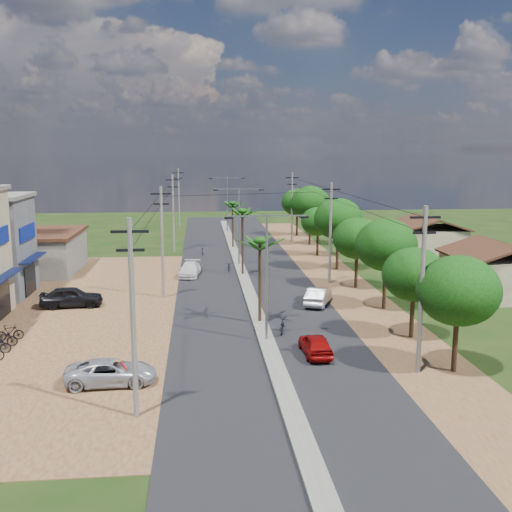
# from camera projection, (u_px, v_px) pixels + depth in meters

# --- Properties ---
(ground) EXTENTS (160.00, 160.00, 0.00)m
(ground) POSITION_uv_depth(u_px,v_px,m) (266.00, 342.00, 37.30)
(ground) COLOR black
(ground) RESTS_ON ground
(road) EXTENTS (12.00, 110.00, 0.04)m
(road) POSITION_uv_depth(u_px,v_px,m) (247.00, 287.00, 51.99)
(road) COLOR black
(road) RESTS_ON ground
(median) EXTENTS (1.00, 90.00, 0.18)m
(median) POSITION_uv_depth(u_px,v_px,m) (244.00, 279.00, 54.92)
(median) COLOR #605E56
(median) RESTS_ON ground
(dirt_lot_west) EXTENTS (18.00, 46.00, 0.04)m
(dirt_lot_west) POSITION_uv_depth(u_px,v_px,m) (50.00, 313.00, 43.72)
(dirt_lot_west) COLOR #4F311B
(dirt_lot_west) RESTS_ON ground
(dirt_shoulder_east) EXTENTS (5.00, 90.00, 0.03)m
(dirt_shoulder_east) POSITION_uv_depth(u_px,v_px,m) (343.00, 285.00, 52.79)
(dirt_shoulder_east) COLOR #4F311B
(dirt_shoulder_east) RESTS_ON ground
(low_shed) EXTENTS (10.40, 10.40, 3.95)m
(low_shed) POSITION_uv_depth(u_px,v_px,m) (26.00, 252.00, 58.49)
(low_shed) COLOR #605E56
(low_shed) RESTS_ON ground
(house_east_near) EXTENTS (7.60, 7.50, 4.60)m
(house_east_near) POSITION_uv_depth(u_px,v_px,m) (497.00, 267.00, 48.56)
(house_east_near) COLOR #9C886A
(house_east_near) RESTS_ON ground
(house_east_far) EXTENTS (7.60, 7.50, 4.60)m
(house_east_far) POSITION_uv_depth(u_px,v_px,m) (426.00, 236.00, 66.30)
(house_east_far) COLOR #9C886A
(house_east_far) RESTS_ON ground
(tree_east_a) EXTENTS (4.40, 4.40, 6.37)m
(tree_east_a) POSITION_uv_depth(u_px,v_px,m) (458.00, 291.00, 31.52)
(tree_east_a) COLOR black
(tree_east_a) RESTS_ON ground
(tree_east_b) EXTENTS (4.00, 4.00, 5.83)m
(tree_east_b) POSITION_uv_depth(u_px,v_px,m) (414.00, 275.00, 37.45)
(tree_east_b) COLOR black
(tree_east_b) RESTS_ON ground
(tree_east_c) EXTENTS (4.60, 4.60, 6.83)m
(tree_east_c) POSITION_uv_depth(u_px,v_px,m) (386.00, 245.00, 44.22)
(tree_east_c) COLOR black
(tree_east_c) RESTS_ON ground
(tree_east_d) EXTENTS (4.20, 4.20, 6.13)m
(tree_east_d) POSITION_uv_depth(u_px,v_px,m) (357.00, 238.00, 51.14)
(tree_east_d) COLOR black
(tree_east_d) RESTS_ON ground
(tree_east_e) EXTENTS (4.80, 4.80, 7.14)m
(tree_east_e) POSITION_uv_depth(u_px,v_px,m) (338.00, 219.00, 58.87)
(tree_east_e) COLOR black
(tree_east_e) RESTS_ON ground
(tree_east_f) EXTENTS (3.80, 3.80, 5.52)m
(tree_east_f) POSITION_uv_depth(u_px,v_px,m) (318.00, 222.00, 66.88)
(tree_east_f) COLOR black
(tree_east_f) RESTS_ON ground
(tree_east_g) EXTENTS (5.00, 5.00, 7.38)m
(tree_east_g) POSITION_uv_depth(u_px,v_px,m) (310.00, 203.00, 74.54)
(tree_east_g) COLOR black
(tree_east_g) RESTS_ON ground
(tree_east_h) EXTENTS (4.40, 4.40, 6.52)m
(tree_east_h) POSITION_uv_depth(u_px,v_px,m) (297.00, 202.00, 82.45)
(tree_east_h) COLOR black
(tree_east_h) RESTS_ON ground
(palm_median_near) EXTENTS (2.00, 2.00, 6.15)m
(palm_median_near) POSITION_uv_depth(u_px,v_px,m) (260.00, 244.00, 40.24)
(palm_median_near) COLOR black
(palm_median_near) RESTS_ON ground
(palm_median_mid) EXTENTS (2.00, 2.00, 6.55)m
(palm_median_mid) POSITION_uv_depth(u_px,v_px,m) (242.00, 214.00, 55.86)
(palm_median_mid) COLOR black
(palm_median_mid) RESTS_ON ground
(palm_median_far) EXTENTS (2.00, 2.00, 5.85)m
(palm_median_far) POSITION_uv_depth(u_px,v_px,m) (233.00, 205.00, 71.65)
(palm_median_far) COLOR black
(palm_median_far) RESTS_ON ground
(streetlight_near) EXTENTS (5.10, 0.18, 8.00)m
(streetlight_near) POSITION_uv_depth(u_px,v_px,m) (267.00, 267.00, 36.46)
(streetlight_near) COLOR gray
(streetlight_near) RESTS_ON ground
(streetlight_mid) EXTENTS (5.10, 0.18, 8.00)m
(streetlight_mid) POSITION_uv_depth(u_px,v_px,m) (239.00, 220.00, 60.95)
(streetlight_mid) COLOR gray
(streetlight_mid) RESTS_ON ground
(streetlight_far) EXTENTS (5.10, 0.18, 8.00)m
(streetlight_far) POSITION_uv_depth(u_px,v_px,m) (227.00, 199.00, 85.45)
(streetlight_far) COLOR gray
(streetlight_far) RESTS_ON ground
(utility_pole_w_a) EXTENTS (1.60, 0.24, 9.00)m
(utility_pole_w_a) POSITION_uv_depth(u_px,v_px,m) (133.00, 315.00, 26.00)
(utility_pole_w_a) COLOR #605E56
(utility_pole_w_a) RESTS_ON ground
(utility_pole_w_b) EXTENTS (1.60, 0.24, 9.00)m
(utility_pole_w_b) POSITION_uv_depth(u_px,v_px,m) (162.00, 240.00, 47.56)
(utility_pole_w_b) COLOR #605E56
(utility_pole_w_b) RESTS_ON ground
(utility_pole_w_c) EXTENTS (1.60, 0.24, 9.00)m
(utility_pole_w_c) POSITION_uv_depth(u_px,v_px,m) (173.00, 212.00, 69.12)
(utility_pole_w_c) COLOR #605E56
(utility_pole_w_c) RESTS_ON ground
(utility_pole_w_d) EXTENTS (1.60, 0.24, 9.00)m
(utility_pole_w_d) POSITION_uv_depth(u_px,v_px,m) (179.00, 197.00, 89.70)
(utility_pole_w_d) COLOR #605E56
(utility_pole_w_d) RESTS_ON ground
(utility_pole_e_a) EXTENTS (1.60, 0.24, 9.00)m
(utility_pole_e_a) POSITION_uv_depth(u_px,v_px,m) (422.00, 287.00, 31.29)
(utility_pole_e_a) COLOR #605E56
(utility_pole_e_a) RESTS_ON ground
(utility_pole_e_b) EXTENTS (1.60, 0.24, 9.00)m
(utility_pole_e_b) POSITION_uv_depth(u_px,v_px,m) (330.00, 231.00, 52.85)
(utility_pole_e_b) COLOR #605E56
(utility_pole_e_b) RESTS_ON ground
(utility_pole_e_c) EXTENTS (1.60, 0.24, 9.00)m
(utility_pole_e_c) POSITION_uv_depth(u_px,v_px,m) (292.00, 207.00, 74.41)
(utility_pole_e_c) COLOR #605E56
(utility_pole_e_c) RESTS_ON ground
(car_red_near) EXTENTS (1.61, 3.78, 1.27)m
(car_red_near) POSITION_uv_depth(u_px,v_px,m) (315.00, 345.00, 34.72)
(car_red_near) COLOR maroon
(car_red_near) RESTS_ON ground
(car_silver_mid) EXTENTS (2.92, 4.40, 1.37)m
(car_silver_mid) POSITION_uv_depth(u_px,v_px,m) (318.00, 296.00, 46.06)
(car_silver_mid) COLOR #A9ABB1
(car_silver_mid) RESTS_ON ground
(car_white_far) EXTENTS (2.30, 4.56, 1.27)m
(car_white_far) POSITION_uv_depth(u_px,v_px,m) (190.00, 270.00, 56.46)
(car_white_far) COLOR silver
(car_white_far) RESTS_ON ground
(car_parked_silver) EXTENTS (4.66, 2.31, 1.27)m
(car_parked_silver) POSITION_uv_depth(u_px,v_px,m) (111.00, 373.00, 30.42)
(car_parked_silver) COLOR #A9ABB1
(car_parked_silver) RESTS_ON ground
(car_parked_dark) EXTENTS (4.76, 2.25, 1.57)m
(car_parked_dark) POSITION_uv_depth(u_px,v_px,m) (71.00, 297.00, 45.35)
(car_parked_dark) COLOR black
(car_parked_dark) RESTS_ON ground
(moto_rider_east) EXTENTS (0.98, 1.90, 0.95)m
(moto_rider_east) POSITION_uv_depth(u_px,v_px,m) (282.00, 326.00, 38.93)
(moto_rider_east) COLOR black
(moto_rider_east) RESTS_ON ground
(moto_rider_west_a) EXTENTS (0.67, 1.73, 0.89)m
(moto_rider_west_a) POSITION_uv_depth(u_px,v_px,m) (229.00, 267.00, 58.72)
(moto_rider_west_a) COLOR black
(moto_rider_west_a) RESTS_ON ground
(moto_rider_west_b) EXTENTS (0.46, 1.53, 0.91)m
(moto_rider_west_b) POSITION_uv_depth(u_px,v_px,m) (202.00, 252.00, 67.35)
(moto_rider_west_b) COLOR black
(moto_rider_west_b) RESTS_ON ground
(roadside_sign) EXTENTS (0.51, 1.14, 1.00)m
(roadside_sign) POSITION_uv_depth(u_px,v_px,m) (124.00, 374.00, 30.58)
(roadside_sign) COLOR #A50F16
(roadside_sign) RESTS_ON ground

